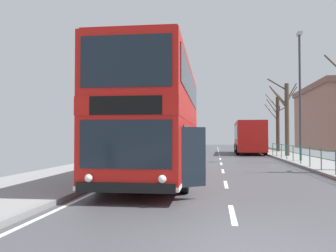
% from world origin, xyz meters
% --- Properties ---
extents(ground, '(15.80, 140.00, 0.20)m').
position_xyz_m(ground, '(-0.72, -0.00, 0.04)').
color(ground, '#424247').
extents(double_decker_bus_main, '(3.40, 11.01, 4.42)m').
position_xyz_m(double_decker_bus_main, '(-2.58, 8.50, 2.31)').
color(double_decker_bus_main, red).
rests_on(double_decker_bus_main, ground).
extents(background_bus_far_lane, '(2.88, 9.40, 3.13)m').
position_xyz_m(background_bus_far_lane, '(2.94, 30.28, 1.71)').
color(background_bus_far_lane, red).
rests_on(background_bus_far_lane, ground).
extents(pedestrian_railing_far_kerb, '(0.05, 23.61, 1.00)m').
position_xyz_m(pedestrian_railing_far_kerb, '(4.45, 13.76, 0.82)').
color(pedestrian_railing_far_kerb, '#236B4C').
rests_on(pedestrian_railing_far_kerb, ground).
extents(street_lamp_far_side, '(0.28, 0.60, 8.34)m').
position_xyz_m(street_lamp_far_side, '(5.09, 18.49, 4.93)').
color(street_lamp_far_side, '#38383D').
rests_on(street_lamp_far_side, ground).
extents(bare_tree_far_00, '(2.35, 2.14, 6.37)m').
position_xyz_m(bare_tree_far_00, '(5.38, 24.51, 3.36)').
color(bare_tree_far_00, '#4C3D2D').
rests_on(bare_tree_far_00, ground).
extents(bare_tree_far_02, '(2.66, 2.24, 5.99)m').
position_xyz_m(bare_tree_far_02, '(6.23, 33.50, 3.17)').
color(bare_tree_far_02, '#423328').
rests_on(bare_tree_far_02, ground).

